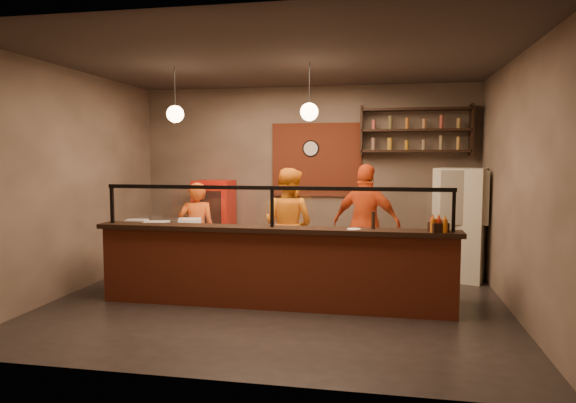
% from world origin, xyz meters
% --- Properties ---
extents(floor, '(6.00, 6.00, 0.00)m').
position_xyz_m(floor, '(0.00, 0.00, 0.00)').
color(floor, black).
rests_on(floor, ground).
extents(ceiling, '(6.00, 6.00, 0.00)m').
position_xyz_m(ceiling, '(0.00, 0.00, 3.20)').
color(ceiling, '#362E2A').
rests_on(ceiling, wall_back).
extents(wall_back, '(6.00, 0.00, 6.00)m').
position_xyz_m(wall_back, '(0.00, 2.50, 1.60)').
color(wall_back, '#7C695B').
rests_on(wall_back, floor).
extents(wall_left, '(0.00, 5.00, 5.00)m').
position_xyz_m(wall_left, '(-3.00, 0.00, 1.60)').
color(wall_left, '#7C695B').
rests_on(wall_left, floor).
extents(wall_right, '(0.00, 5.00, 5.00)m').
position_xyz_m(wall_right, '(3.00, 0.00, 1.60)').
color(wall_right, '#7C695B').
rests_on(wall_right, floor).
extents(wall_front, '(6.00, 0.00, 6.00)m').
position_xyz_m(wall_front, '(0.00, -2.50, 1.60)').
color(wall_front, '#7C695B').
rests_on(wall_front, floor).
extents(brick_patch, '(1.60, 0.04, 1.30)m').
position_xyz_m(brick_patch, '(0.20, 2.47, 1.90)').
color(brick_patch, '#933A20').
rests_on(brick_patch, wall_back).
extents(service_counter, '(4.60, 0.25, 1.00)m').
position_xyz_m(service_counter, '(0.00, -0.30, 0.50)').
color(service_counter, '#933A20').
rests_on(service_counter, floor).
extents(counter_ledge, '(4.70, 0.37, 0.06)m').
position_xyz_m(counter_ledge, '(0.00, -0.30, 1.03)').
color(counter_ledge, black).
rests_on(counter_ledge, service_counter).
extents(worktop_cabinet, '(4.60, 0.75, 0.85)m').
position_xyz_m(worktop_cabinet, '(0.00, 0.20, 0.42)').
color(worktop_cabinet, gray).
rests_on(worktop_cabinet, floor).
extents(worktop, '(4.60, 0.75, 0.05)m').
position_xyz_m(worktop, '(0.00, 0.20, 0.88)').
color(worktop, beige).
rests_on(worktop, worktop_cabinet).
extents(sneeze_guard, '(4.50, 0.05, 0.52)m').
position_xyz_m(sneeze_guard, '(0.00, -0.30, 1.37)').
color(sneeze_guard, white).
rests_on(sneeze_guard, counter_ledge).
extents(wall_shelving, '(1.84, 0.28, 0.85)m').
position_xyz_m(wall_shelving, '(1.90, 2.32, 2.40)').
color(wall_shelving, black).
rests_on(wall_shelving, wall_back).
extents(wall_clock, '(0.30, 0.04, 0.30)m').
position_xyz_m(wall_clock, '(0.10, 2.46, 2.10)').
color(wall_clock, black).
rests_on(wall_clock, wall_back).
extents(pendant_left, '(0.24, 0.24, 0.77)m').
position_xyz_m(pendant_left, '(-1.50, 0.20, 2.55)').
color(pendant_left, black).
rests_on(pendant_left, ceiling).
extents(pendant_right, '(0.24, 0.24, 0.77)m').
position_xyz_m(pendant_right, '(0.40, 0.20, 2.55)').
color(pendant_right, black).
rests_on(pendant_right, ceiling).
extents(cook_left, '(0.67, 0.56, 1.56)m').
position_xyz_m(cook_left, '(-1.50, 0.96, 0.78)').
color(cook_left, '#DA5214').
rests_on(cook_left, floor).
extents(cook_mid, '(1.06, 0.95, 1.78)m').
position_xyz_m(cook_mid, '(-0.07, 1.18, 0.89)').
color(cook_mid, orange).
rests_on(cook_mid, floor).
extents(cook_right, '(1.17, 0.76, 1.84)m').
position_xyz_m(cook_right, '(1.13, 1.36, 0.92)').
color(cook_right, '#D54214').
rests_on(cook_right, floor).
extents(fridge, '(0.92, 0.89, 1.78)m').
position_xyz_m(fridge, '(2.60, 1.82, 0.89)').
color(fridge, beige).
rests_on(fridge, floor).
extents(red_cooler, '(0.66, 0.61, 1.53)m').
position_xyz_m(red_cooler, '(-1.61, 2.15, 0.77)').
color(red_cooler, red).
rests_on(red_cooler, floor).
extents(pizza_dough, '(0.63, 0.63, 0.01)m').
position_xyz_m(pizza_dough, '(0.58, 0.30, 0.91)').
color(pizza_dough, beige).
rests_on(pizza_dough, worktop).
extents(prep_tub_a, '(0.32, 0.27, 0.15)m').
position_xyz_m(prep_tub_a, '(-2.13, 0.20, 0.97)').
color(prep_tub_a, silver).
rests_on(prep_tub_a, worktop).
extents(prep_tub_b, '(0.39, 0.35, 0.16)m').
position_xyz_m(prep_tub_b, '(-1.36, 0.33, 0.98)').
color(prep_tub_b, silver).
rests_on(prep_tub_b, worktop).
extents(prep_tub_c, '(0.36, 0.30, 0.16)m').
position_xyz_m(prep_tub_c, '(-1.70, -0.06, 0.98)').
color(prep_tub_c, silver).
rests_on(prep_tub_c, worktop).
extents(rolling_pin, '(0.38, 0.23, 0.07)m').
position_xyz_m(rolling_pin, '(-0.40, 0.31, 0.93)').
color(rolling_pin, gold).
rests_on(rolling_pin, worktop).
extents(condiment_caddy, '(0.25, 0.22, 0.11)m').
position_xyz_m(condiment_caddy, '(2.04, -0.36, 1.12)').
color(condiment_caddy, black).
rests_on(condiment_caddy, counter_ledge).
extents(pepper_mill, '(0.05, 0.05, 0.22)m').
position_xyz_m(pepper_mill, '(1.27, -0.23, 1.17)').
color(pepper_mill, black).
rests_on(pepper_mill, counter_ledge).
extents(small_plate, '(0.20, 0.20, 0.01)m').
position_xyz_m(small_plate, '(1.04, -0.36, 1.07)').
color(small_plate, silver).
rests_on(small_plate, counter_ledge).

